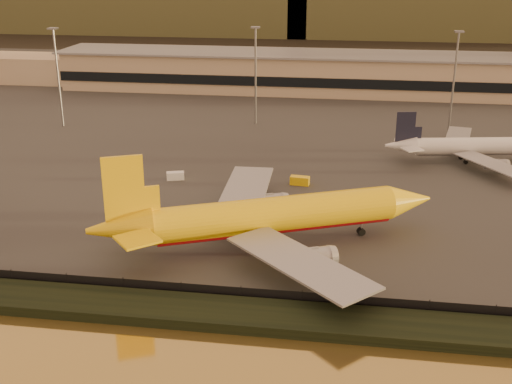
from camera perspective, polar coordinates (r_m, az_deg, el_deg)
ground at (r=97.15m, az=-1.21°, el=-5.95°), size 900.00×900.00×0.00m
embankment at (r=82.17m, az=-3.22°, el=-10.74°), size 320.00×7.00×1.40m
tarmac at (r=186.37m, az=3.71°, el=7.08°), size 320.00×220.00×0.20m
perimeter_fence at (r=85.25m, az=-2.69°, el=-9.02°), size 300.00×0.05×2.20m
terminal_building at (r=216.46m, az=0.57°, el=10.67°), size 202.00×25.00×12.60m
apron_light_masts at (r=163.04m, az=8.56°, el=10.56°), size 152.20×12.20×25.40m
dhl_cargo_jet at (r=98.83m, az=1.22°, el=-2.21°), size 52.47×49.69×16.46m
white_narrowbody_jet at (r=147.90m, az=18.81°, el=3.82°), size 39.07×37.64×11.26m
gse_vehicle_yellow at (r=126.89m, az=3.91°, el=1.02°), size 3.90×2.10×1.68m
gse_vehicle_white at (r=130.51m, az=-7.18°, el=1.44°), size 3.80×2.50×1.57m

